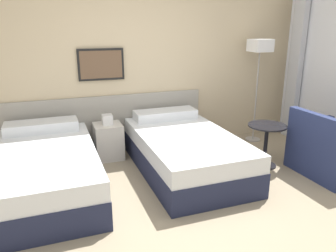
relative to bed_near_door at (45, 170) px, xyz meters
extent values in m
plane|color=gray|center=(1.49, -0.92, -0.26)|extent=(16.00, 16.00, 0.00)
cube|color=#C6B28E|center=(1.49, 1.06, 1.09)|extent=(10.00, 0.06, 2.70)
cube|color=gray|center=(0.86, 1.01, 0.17)|extent=(3.01, 0.04, 0.85)
cube|color=black|center=(0.86, 1.01, 1.04)|extent=(0.64, 0.03, 0.44)
cube|color=brown|center=(0.86, 0.99, 1.04)|extent=(0.58, 0.01, 0.38)
cube|color=#B7BAC1|center=(3.94, 0.68, 1.06)|extent=(0.10, 0.24, 2.64)
cube|color=#1E233D|center=(0.00, -0.03, -0.11)|extent=(1.14, 2.00, 0.30)
cube|color=silver|center=(0.00, -0.03, 0.14)|extent=(1.13, 1.98, 0.20)
cube|color=silver|center=(0.00, 0.75, 0.31)|extent=(0.91, 0.34, 0.13)
cube|color=#1E233D|center=(1.71, -0.03, -0.11)|extent=(1.14, 2.00, 0.30)
cube|color=silver|center=(1.71, -0.03, 0.14)|extent=(1.13, 1.98, 0.20)
cube|color=silver|center=(1.71, 0.75, 0.31)|extent=(0.91, 0.34, 0.13)
cube|color=beige|center=(0.86, 0.75, -0.01)|extent=(0.38, 0.39, 0.50)
cube|color=white|center=(0.86, 0.75, 0.31)|extent=(0.14, 0.14, 0.14)
cylinder|color=#9E9993|center=(3.25, 0.70, -0.25)|extent=(0.24, 0.24, 0.02)
cylinder|color=#9E9993|center=(3.25, 0.70, 0.47)|extent=(0.02, 0.02, 1.42)
cube|color=white|center=(3.25, 0.70, 1.27)|extent=(0.30, 0.30, 0.19)
cylinder|color=black|center=(2.78, -0.25, -0.25)|extent=(0.32, 0.32, 0.01)
cylinder|color=black|center=(2.78, -0.25, 0.03)|extent=(0.05, 0.05, 0.54)
cylinder|color=black|center=(2.78, -0.25, 0.31)|extent=(0.50, 0.50, 0.02)
cube|color=navy|center=(3.45, -0.75, -0.03)|extent=(0.79, 0.88, 0.46)
cube|color=navy|center=(3.11, -0.75, 0.38)|extent=(0.12, 0.87, 0.36)
cube|color=navy|center=(3.44, -0.36, 0.29)|extent=(0.66, 0.10, 0.18)
camera|label=1|loc=(0.15, -3.65, 1.57)|focal=35.00mm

